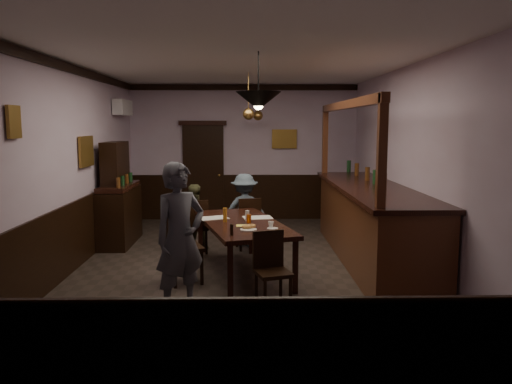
{
  "coord_description": "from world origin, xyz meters",
  "views": [
    {
      "loc": [
        0.08,
        -7.11,
        2.13
      ],
      "look_at": [
        0.2,
        0.05,
        1.15
      ],
      "focal_mm": 35.0,
      "sensor_mm": 36.0,
      "label": 1
    }
  ],
  "objects_px": {
    "soda_can": "(249,219)",
    "pendant_brass_far": "(258,116)",
    "dining_table": "(242,226)",
    "coffee_cup": "(271,224)",
    "chair_near": "(271,265)",
    "chair_far_left": "(196,224)",
    "bar_counter": "(370,221)",
    "sideboard": "(119,203)",
    "pendant_brass_mid": "(248,114)",
    "chair_far_right": "(248,221)",
    "chair_side": "(179,242)",
    "person_seated_left": "(193,217)",
    "pendant_iron": "(258,101)",
    "person_seated_right": "(244,210)",
    "person_standing": "(180,238)"
  },
  "relations": [
    {
      "from": "soda_can",
      "to": "pendant_brass_far",
      "type": "height_order",
      "value": "pendant_brass_far"
    },
    {
      "from": "dining_table",
      "to": "coffee_cup",
      "type": "height_order",
      "value": "coffee_cup"
    },
    {
      "from": "chair_near",
      "to": "coffee_cup",
      "type": "distance_m",
      "value": 0.91
    },
    {
      "from": "chair_far_left",
      "to": "pendant_brass_far",
      "type": "bearing_deg",
      "value": -128.96
    },
    {
      "from": "soda_can",
      "to": "bar_counter",
      "type": "bearing_deg",
      "value": 20.64
    },
    {
      "from": "dining_table",
      "to": "soda_can",
      "type": "xyz_separation_m",
      "value": [
        0.1,
        -0.07,
        0.12
      ]
    },
    {
      "from": "sideboard",
      "to": "pendant_brass_mid",
      "type": "relative_size",
      "value": 2.25
    },
    {
      "from": "chair_far_right",
      "to": "coffee_cup",
      "type": "bearing_deg",
      "value": 85.77
    },
    {
      "from": "bar_counter",
      "to": "chair_side",
      "type": "bearing_deg",
      "value": -158.97
    },
    {
      "from": "coffee_cup",
      "to": "soda_can",
      "type": "distance_m",
      "value": 0.46
    },
    {
      "from": "person_seated_left",
      "to": "bar_counter",
      "type": "height_order",
      "value": "bar_counter"
    },
    {
      "from": "pendant_iron",
      "to": "pendant_brass_mid",
      "type": "xyz_separation_m",
      "value": [
        -0.12,
        2.56,
        -0.11
      ]
    },
    {
      "from": "person_seated_right",
      "to": "person_seated_left",
      "type": "bearing_deg",
      "value": 7.38
    },
    {
      "from": "chair_far_right",
      "to": "sideboard",
      "type": "bearing_deg",
      "value": -25.61
    },
    {
      "from": "chair_near",
      "to": "chair_far_left",
      "type": "bearing_deg",
      "value": 97.8
    },
    {
      "from": "pendant_brass_far",
      "to": "pendant_iron",
      "type": "bearing_deg",
      "value": -91.16
    },
    {
      "from": "person_seated_right",
      "to": "coffee_cup",
      "type": "bearing_deg",
      "value": 92.15
    },
    {
      "from": "coffee_cup",
      "to": "dining_table",
      "type": "bearing_deg",
      "value": 116.91
    },
    {
      "from": "chair_far_left",
      "to": "person_standing",
      "type": "bearing_deg",
      "value": 78.23
    },
    {
      "from": "chair_near",
      "to": "pendant_iron",
      "type": "distance_m",
      "value": 2.0
    },
    {
      "from": "chair_near",
      "to": "sideboard",
      "type": "distance_m",
      "value": 4.04
    },
    {
      "from": "chair_side",
      "to": "coffee_cup",
      "type": "relative_size",
      "value": 12.85
    },
    {
      "from": "pendant_iron",
      "to": "person_standing",
      "type": "bearing_deg",
      "value": -141.38
    },
    {
      "from": "coffee_cup",
      "to": "person_seated_left",
      "type": "bearing_deg",
      "value": 109.01
    },
    {
      "from": "dining_table",
      "to": "person_standing",
      "type": "height_order",
      "value": "person_standing"
    },
    {
      "from": "bar_counter",
      "to": "pendant_brass_far",
      "type": "xyz_separation_m",
      "value": [
        -1.69,
        2.76,
        1.67
      ]
    },
    {
      "from": "chair_far_right",
      "to": "coffee_cup",
      "type": "distance_m",
      "value": 1.83
    },
    {
      "from": "chair_far_left",
      "to": "person_standing",
      "type": "distance_m",
      "value": 2.62
    },
    {
      "from": "person_standing",
      "to": "bar_counter",
      "type": "bearing_deg",
      "value": -0.86
    },
    {
      "from": "sideboard",
      "to": "pendant_iron",
      "type": "distance_m",
      "value": 3.94
    },
    {
      "from": "person_seated_right",
      "to": "bar_counter",
      "type": "bearing_deg",
      "value": 145.63
    },
    {
      "from": "coffee_cup",
      "to": "pendant_brass_mid",
      "type": "xyz_separation_m",
      "value": [
        -0.29,
        2.21,
        1.5
      ]
    },
    {
      "from": "person_seated_right",
      "to": "soda_can",
      "type": "bearing_deg",
      "value": 84.46
    },
    {
      "from": "soda_can",
      "to": "pendant_brass_mid",
      "type": "height_order",
      "value": "pendant_brass_mid"
    },
    {
      "from": "chair_side",
      "to": "soda_can",
      "type": "distance_m",
      "value": 1.04
    },
    {
      "from": "bar_counter",
      "to": "coffee_cup",
      "type": "bearing_deg",
      "value": -146.34
    },
    {
      "from": "chair_far_right",
      "to": "person_seated_left",
      "type": "bearing_deg",
      "value": -15.24
    },
    {
      "from": "pendant_iron",
      "to": "pendant_brass_far",
      "type": "relative_size",
      "value": 0.87
    },
    {
      "from": "bar_counter",
      "to": "pendant_brass_mid",
      "type": "xyz_separation_m",
      "value": [
        -1.89,
        1.15,
        1.67
      ]
    },
    {
      "from": "dining_table",
      "to": "soda_can",
      "type": "bearing_deg",
      "value": -37.75
    },
    {
      "from": "coffee_cup",
      "to": "chair_far_right",
      "type": "bearing_deg",
      "value": 84.05
    },
    {
      "from": "person_seated_right",
      "to": "soda_can",
      "type": "relative_size",
      "value": 10.62
    },
    {
      "from": "chair_side",
      "to": "person_seated_right",
      "type": "xyz_separation_m",
      "value": [
        0.87,
        2.06,
        0.07
      ]
    },
    {
      "from": "person_seated_left",
      "to": "soda_can",
      "type": "relative_size",
      "value": 9.35
    },
    {
      "from": "soda_can",
      "to": "sideboard",
      "type": "bearing_deg",
      "value": 140.41
    },
    {
      "from": "coffee_cup",
      "to": "pendant_brass_mid",
      "type": "distance_m",
      "value": 2.69
    },
    {
      "from": "dining_table",
      "to": "chair_far_left",
      "type": "height_order",
      "value": "chair_far_left"
    },
    {
      "from": "chair_far_right",
      "to": "bar_counter",
      "type": "relative_size",
      "value": 0.2
    },
    {
      "from": "soda_can",
      "to": "sideboard",
      "type": "relative_size",
      "value": 0.07
    },
    {
      "from": "sideboard",
      "to": "chair_far_left",
      "type": "bearing_deg",
      "value": -26.78
    }
  ]
}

